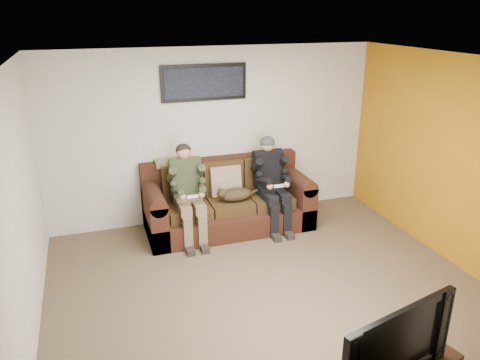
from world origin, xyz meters
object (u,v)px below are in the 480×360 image
object	(u,v)px
person_right	(271,177)
cat	(235,194)
person_left	(188,187)
sofa	(227,202)
framed_poster	(204,83)
television	(387,339)

from	to	relation	value
person_right	cat	size ratio (longest dim) A/B	2.04
person_left	sofa	bearing A→B (deg)	18.04
person_right	framed_poster	bearing A→B (deg)	144.71
cat	person_left	bearing A→B (deg)	177.38
cat	framed_poster	bearing A→B (deg)	112.32
television	sofa	bearing A→B (deg)	77.54
person_left	television	size ratio (longest dim) A/B	1.19
sofa	person_right	world-z (taller)	person_right
person_right	cat	xyz separation A→B (m)	(-0.57, -0.03, -0.18)
sofa	framed_poster	world-z (taller)	framed_poster
sofa	cat	size ratio (longest dim) A/B	3.66
sofa	person_left	xyz separation A→B (m)	(-0.62, -0.20, 0.39)
sofa	person_right	distance (m)	0.76
person_left	cat	distance (m)	0.70
television	person_right	bearing A→B (deg)	67.73
framed_poster	television	bearing A→B (deg)	-85.74
framed_poster	television	distance (m)	4.38
person_right	framed_poster	distance (m)	1.67
framed_poster	sofa	bearing A→B (deg)	-62.24
person_right	television	bearing A→B (deg)	-98.14
framed_poster	person_left	bearing A→B (deg)	-125.95
person_left	cat	size ratio (longest dim) A/B	2.03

